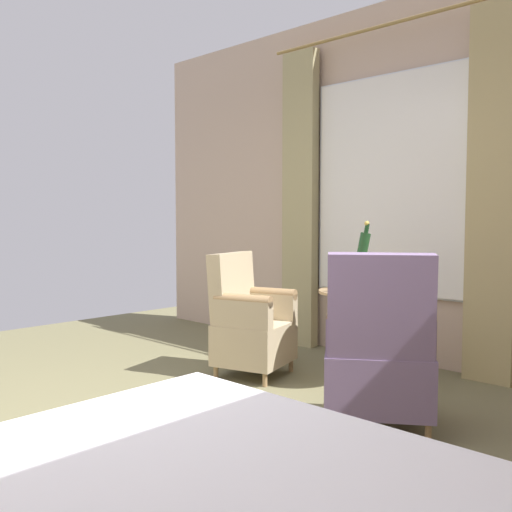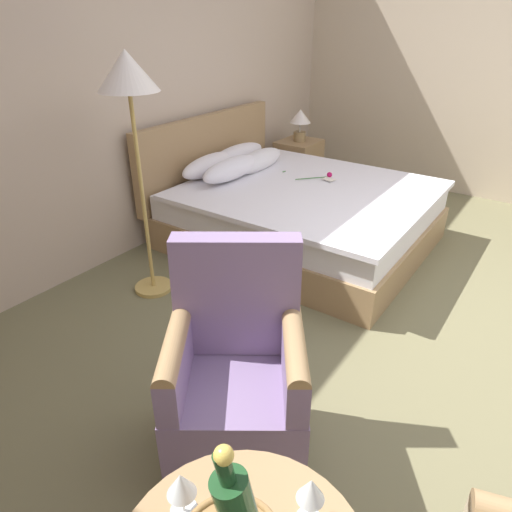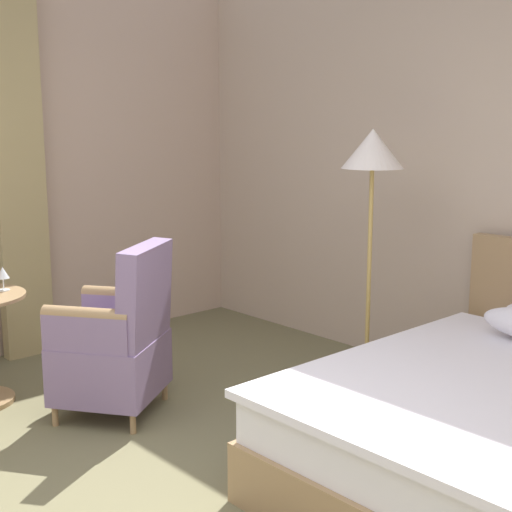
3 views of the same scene
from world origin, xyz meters
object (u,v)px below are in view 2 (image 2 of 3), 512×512
Objects in this scene: bed at (294,209)px; nightstand at (298,165)px; armchair_by_window at (236,376)px; floor_lamp_brass at (129,91)px; wine_glass_near_edge at (181,486)px; bedside_lamp at (300,120)px; wine_glass_near_bucket at (311,492)px.

nightstand is (1.25, 0.68, -0.02)m from bed.
nightstand is at bearing 25.99° from armchair_by_window.
armchair_by_window is at bearing -118.91° from floor_lamp_brass.
floor_lamp_brass reaches higher than wine_glass_near_edge.
wine_glass_near_bucket is at bearing -149.56° from bedside_lamp.
armchair_by_window reaches higher than bedside_lamp.
bed is at bearing 25.12° from wine_glass_near_edge.
wine_glass_near_bucket is 0.33m from wine_glass_near_edge.
wine_glass_near_bucket is (-1.30, -2.03, -0.63)m from floor_lamp_brass.
bed is 14.47× the size of wine_glass_near_edge.
bedside_lamp is at bearing 25.99° from armchair_by_window.
bed is 13.45× the size of wine_glass_near_bucket.
wine_glass_near_bucket is at bearing -122.60° from floor_lamp_brass.
nightstand is at bearing 26.26° from wine_glass_near_edge.
bedside_lamp is 4.50m from wine_glass_near_bucket.
wine_glass_near_edge is at bearing -154.88° from bed.
nightstand is 1.62× the size of bedside_lamp.
bed reaches higher than wine_glass_near_edge.
bed reaches higher than bedside_lamp.
floor_lamp_brass is (-2.59, -0.26, 1.15)m from nightstand.
bed is at bearing 31.24° from wine_glass_near_bucket.
bed reaches higher than nightstand.
bedside_lamp is 0.34× the size of armchair_by_window.
nightstand is 3.55× the size of wine_glass_near_bucket.
bed is at bearing -151.28° from bedside_lamp.
bed is 3.13m from wine_glass_near_edge.
nightstand is 3.82× the size of wine_glass_near_edge.
armchair_by_window is (-0.76, -1.38, -1.00)m from floor_lamp_brass.
floor_lamp_brass is 10.50× the size of wine_glass_near_bucket.
nightstand is at bearing -0.00° from bedside_lamp.
bedside_lamp is at bearing 30.44° from wine_glass_near_bucket.
wine_glass_near_bucket is at bearing -129.51° from armchair_by_window.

